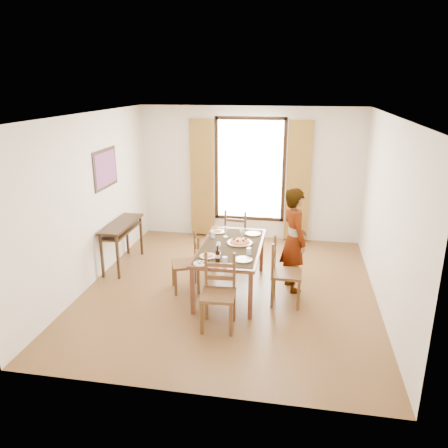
% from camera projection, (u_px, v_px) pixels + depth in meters
% --- Properties ---
extents(ground, '(5.00, 5.00, 0.00)m').
position_uv_depth(ground, '(230.00, 289.00, 6.96)').
color(ground, '#4E3018').
rests_on(ground, ground).
extents(room_shell, '(4.60, 5.10, 2.74)m').
position_uv_depth(room_shell, '(232.00, 193.00, 6.60)').
color(room_shell, silver).
rests_on(room_shell, ground).
extents(console_table, '(0.38, 1.20, 0.80)m').
position_uv_depth(console_table, '(122.00, 229.00, 7.65)').
color(console_table, '#342211').
rests_on(console_table, ground).
extents(dining_table, '(0.93, 1.76, 0.76)m').
position_uv_depth(dining_table, '(231.00, 249.00, 6.71)').
color(dining_table, brown).
rests_on(dining_table, ground).
extents(chair_west, '(0.53, 0.53, 0.92)m').
position_uv_depth(chair_west, '(188.00, 264.00, 6.81)').
color(chair_west, '#50321A').
rests_on(chair_west, ground).
extents(chair_north, '(0.47, 0.47, 0.96)m').
position_uv_depth(chair_north, '(237.00, 236.00, 8.03)').
color(chair_north, '#50321A').
rests_on(chair_north, ground).
extents(chair_south, '(0.47, 0.47, 1.00)m').
position_uv_depth(chair_south, '(219.00, 295.00, 5.77)').
color(chair_south, '#50321A').
rests_on(chair_south, ground).
extents(chair_east, '(0.45, 0.45, 0.99)m').
position_uv_depth(chair_east, '(284.00, 274.00, 6.39)').
color(chair_east, '#50321A').
rests_on(chair_east, ground).
extents(man, '(0.88, 0.83, 1.64)m').
position_uv_depth(man, '(294.00, 240.00, 6.73)').
color(man, gray).
rests_on(man, ground).
extents(plate_sw, '(0.27, 0.27, 0.05)m').
position_uv_depth(plate_sw, '(208.00, 255.00, 6.24)').
color(plate_sw, silver).
rests_on(plate_sw, dining_table).
extents(plate_se, '(0.27, 0.27, 0.05)m').
position_uv_depth(plate_se, '(243.00, 259.00, 6.12)').
color(plate_se, silver).
rests_on(plate_se, dining_table).
extents(plate_nw, '(0.27, 0.27, 0.05)m').
position_uv_depth(plate_nw, '(217.00, 231.00, 7.26)').
color(plate_nw, silver).
rests_on(plate_nw, dining_table).
extents(plate_ne, '(0.27, 0.27, 0.05)m').
position_uv_depth(plate_ne, '(253.00, 233.00, 7.16)').
color(plate_ne, silver).
rests_on(plate_ne, dining_table).
extents(pasta_platter, '(0.40, 0.40, 0.10)m').
position_uv_depth(pasta_platter, '(240.00, 241.00, 6.74)').
color(pasta_platter, '#B12816').
rests_on(pasta_platter, dining_table).
extents(caprese_plate, '(0.20, 0.20, 0.04)m').
position_uv_depth(caprese_plate, '(201.00, 263.00, 6.00)').
color(caprese_plate, silver).
rests_on(caprese_plate, dining_table).
extents(wine_glass_a, '(0.08, 0.08, 0.18)m').
position_uv_depth(wine_glass_a, '(219.00, 247.00, 6.35)').
color(wine_glass_a, white).
rests_on(wine_glass_a, dining_table).
extents(wine_glass_b, '(0.08, 0.08, 0.18)m').
position_uv_depth(wine_glass_b, '(242.00, 233.00, 6.95)').
color(wine_glass_b, white).
rests_on(wine_glass_b, dining_table).
extents(wine_glass_c, '(0.08, 0.08, 0.18)m').
position_uv_depth(wine_glass_c, '(226.00, 231.00, 7.03)').
color(wine_glass_c, white).
rests_on(wine_glass_c, dining_table).
extents(tumbler_a, '(0.07, 0.07, 0.10)m').
position_uv_depth(tumbler_a, '(249.00, 251.00, 6.32)').
color(tumbler_a, silver).
rests_on(tumbler_a, dining_table).
extents(tumbler_b, '(0.07, 0.07, 0.10)m').
position_uv_depth(tumbler_b, '(213.00, 235.00, 7.00)').
color(tumbler_b, silver).
rests_on(tumbler_b, dining_table).
extents(tumbler_c, '(0.07, 0.07, 0.10)m').
position_uv_depth(tumbler_c, '(225.00, 260.00, 6.00)').
color(tumbler_c, silver).
rests_on(tumbler_c, dining_table).
extents(wine_bottle, '(0.07, 0.07, 0.25)m').
position_uv_depth(wine_bottle, '(218.00, 254.00, 6.01)').
color(wine_bottle, black).
rests_on(wine_bottle, dining_table).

